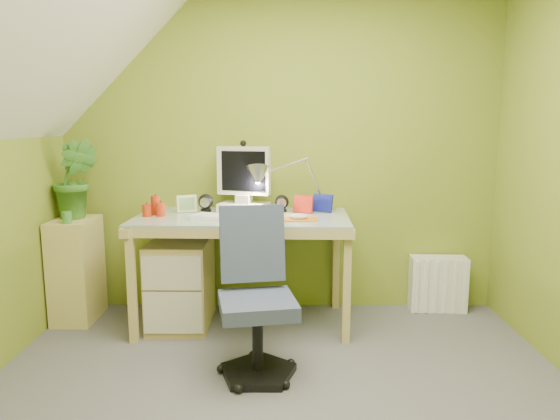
{
  "coord_description": "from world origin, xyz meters",
  "views": [
    {
      "loc": [
        0.01,
        -2.21,
        1.39
      ],
      "look_at": [
        0.0,
        1.0,
        0.85
      ],
      "focal_mm": 33.0,
      "sensor_mm": 36.0,
      "label": 1
    }
  ],
  "objects_px": {
    "side_ledge": "(77,270)",
    "radiator": "(438,284)",
    "task_chair": "(257,305)",
    "monitor": "(244,175)",
    "desk": "(243,270)",
    "desk_lamp": "(307,172)",
    "potted_plant": "(75,179)"
  },
  "relations": [
    {
      "from": "desk",
      "to": "monitor",
      "type": "xyz_separation_m",
      "value": [
        0.0,
        0.18,
        0.65
      ]
    },
    {
      "from": "desk",
      "to": "monitor",
      "type": "bearing_deg",
      "value": 92.05
    },
    {
      "from": "side_ledge",
      "to": "radiator",
      "type": "xyz_separation_m",
      "value": [
        2.63,
        0.18,
        -0.16
      ]
    },
    {
      "from": "task_chair",
      "to": "side_ledge",
      "type": "bearing_deg",
      "value": 136.75
    },
    {
      "from": "desk_lamp",
      "to": "side_ledge",
      "type": "xyz_separation_m",
      "value": [
        -1.64,
        -0.09,
        -0.69
      ]
    },
    {
      "from": "desk",
      "to": "potted_plant",
      "type": "bearing_deg",
      "value": 175.25
    },
    {
      "from": "desk_lamp",
      "to": "potted_plant",
      "type": "relative_size",
      "value": 1.0
    },
    {
      "from": "side_ledge",
      "to": "monitor",
      "type": "bearing_deg",
      "value": 4.3
    },
    {
      "from": "desk_lamp",
      "to": "side_ledge",
      "type": "relative_size",
      "value": 0.76
    },
    {
      "from": "desk_lamp",
      "to": "desk",
      "type": "bearing_deg",
      "value": -160.68
    },
    {
      "from": "desk_lamp",
      "to": "task_chair",
      "type": "height_order",
      "value": "desk_lamp"
    },
    {
      "from": "desk",
      "to": "side_ledge",
      "type": "bearing_deg",
      "value": 177.71
    },
    {
      "from": "desk",
      "to": "monitor",
      "type": "relative_size",
      "value": 2.75
    },
    {
      "from": "potted_plant",
      "to": "task_chair",
      "type": "relative_size",
      "value": 0.67
    },
    {
      "from": "desk",
      "to": "side_ledge",
      "type": "xyz_separation_m",
      "value": [
        -1.19,
        0.09,
        -0.02
      ]
    },
    {
      "from": "monitor",
      "to": "task_chair",
      "type": "distance_m",
      "value": 1.13
    },
    {
      "from": "monitor",
      "to": "desk",
      "type": "bearing_deg",
      "value": -75.52
    },
    {
      "from": "side_ledge",
      "to": "task_chair",
      "type": "xyz_separation_m",
      "value": [
        1.33,
        -0.85,
        0.05
      ]
    },
    {
      "from": "side_ledge",
      "to": "task_chair",
      "type": "height_order",
      "value": "task_chair"
    },
    {
      "from": "side_ledge",
      "to": "task_chair",
      "type": "relative_size",
      "value": 0.88
    },
    {
      "from": "side_ledge",
      "to": "radiator",
      "type": "bearing_deg",
      "value": 3.9
    },
    {
      "from": "task_chair",
      "to": "monitor",
      "type": "bearing_deg",
      "value": 87.72
    },
    {
      "from": "desk",
      "to": "monitor",
      "type": "distance_m",
      "value": 0.67
    },
    {
      "from": "task_chair",
      "to": "radiator",
      "type": "distance_m",
      "value": 1.68
    },
    {
      "from": "desk",
      "to": "potted_plant",
      "type": "height_order",
      "value": "potted_plant"
    },
    {
      "from": "radiator",
      "to": "desk_lamp",
      "type": "bearing_deg",
      "value": -172.17
    },
    {
      "from": "radiator",
      "to": "side_ledge",
      "type": "bearing_deg",
      "value": -173.46
    },
    {
      "from": "potted_plant",
      "to": "radiator",
      "type": "bearing_deg",
      "value": 2.83
    },
    {
      "from": "desk",
      "to": "monitor",
      "type": "height_order",
      "value": "monitor"
    },
    {
      "from": "potted_plant",
      "to": "desk",
      "type": "bearing_deg",
      "value": -6.8
    },
    {
      "from": "monitor",
      "to": "radiator",
      "type": "xyz_separation_m",
      "value": [
        1.44,
        0.09,
        -0.83
      ]
    },
    {
      "from": "monitor",
      "to": "desk_lamp",
      "type": "relative_size",
      "value": 0.94
    }
  ]
}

